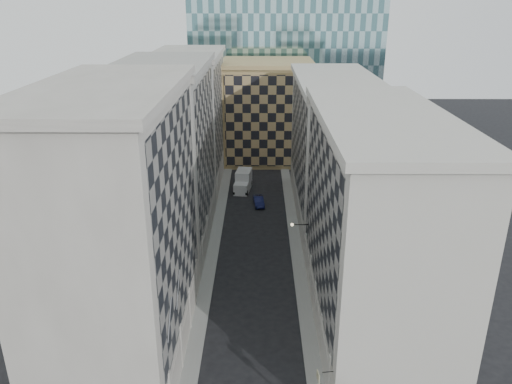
{
  "coord_description": "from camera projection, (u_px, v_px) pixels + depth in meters",
  "views": [
    {
      "loc": [
        0.56,
        -26.05,
        29.68
      ],
      "look_at": [
        0.28,
        12.75,
        14.48
      ],
      "focal_mm": 35.0,
      "sensor_mm": 36.0,
      "label": 1
    }
  ],
  "objects": [
    {
      "name": "sidewalk_west",
      "position": [
        213.0,
        248.0,
        63.03
      ],
      "size": [
        1.5,
        100.0,
        0.15
      ],
      "primitive_type": "cube",
      "color": "gray",
      "rests_on": "ground"
    },
    {
      "name": "sidewalk_east",
      "position": [
        296.0,
        248.0,
        62.96
      ],
      "size": [
        1.5,
        100.0,
        0.15
      ],
      "primitive_type": "cube",
      "color": "gray",
      "rests_on": "ground"
    },
    {
      "name": "bldg_left_a",
      "position": [
        121.0,
        229.0,
        41.09
      ],
      "size": [
        10.8,
        22.8,
        23.7
      ],
      "color": "#A19B91",
      "rests_on": "ground"
    },
    {
      "name": "bldg_left_b",
      "position": [
        167.0,
        156.0,
        61.76
      ],
      "size": [
        10.8,
        22.8,
        22.7
      ],
      "color": "#98968D",
      "rests_on": "ground"
    },
    {
      "name": "bldg_left_c",
      "position": [
        190.0,
        119.0,
        82.42
      ],
      "size": [
        10.8,
        22.8,
        21.7
      ],
      "color": "#A19B91",
      "rests_on": "ground"
    },
    {
      "name": "bldg_right_a",
      "position": [
        373.0,
        226.0,
        45.22
      ],
      "size": [
        10.8,
        26.8,
        20.7
      ],
      "color": "#B8B5A9",
      "rests_on": "ground"
    },
    {
      "name": "bldg_right_b",
      "position": [
        332.0,
        147.0,
        70.53
      ],
      "size": [
        10.8,
        28.8,
        19.7
      ],
      "color": "#B8B5A9",
      "rests_on": "ground"
    },
    {
      "name": "tan_block",
      "position": [
        267.0,
        111.0,
        94.85
      ],
      "size": [
        16.8,
        14.8,
        18.8
      ],
      "color": "tan",
      "rests_on": "ground"
    },
    {
      "name": "church_tower",
      "position": [
        257.0,
        11.0,
        101.6
      ],
      "size": [
        7.2,
        7.2,
        51.5
      ],
      "color": "#322D26",
      "rests_on": "ground"
    },
    {
      "name": "flagpoles_left",
      "position": [
        174.0,
        304.0,
        37.8
      ],
      "size": [
        0.1,
        6.33,
        2.33
      ],
      "color": "gray",
      "rests_on": "ground"
    },
    {
      "name": "bracket_lamp",
      "position": [
        294.0,
        225.0,
        55.14
      ],
      "size": [
        1.98,
        0.36,
        0.36
      ],
      "color": "black",
      "rests_on": "ground"
    },
    {
      "name": "box_truck",
      "position": [
        243.0,
        182.0,
        81.93
      ],
      "size": [
        3.03,
        5.94,
        3.12
      ],
      "rotation": [
        0.0,
        0.0,
        -0.13
      ],
      "color": "silver",
      "rests_on": "ground"
    },
    {
      "name": "dark_car",
      "position": [
        259.0,
        201.0,
        75.96
      ],
      "size": [
        1.93,
        4.22,
        1.34
      ],
      "primitive_type": "imported",
      "rotation": [
        0.0,
        0.0,
        0.13
      ],
      "color": "#10153D",
      "rests_on": "ground"
    },
    {
      "name": "shop_sign",
      "position": [
        319.0,
        376.0,
        36.45
      ],
      "size": [
        1.2,
        0.73,
        0.81
      ],
      "rotation": [
        0.0,
        0.0,
        0.13
      ],
      "color": "black",
      "rests_on": "ground"
    }
  ]
}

